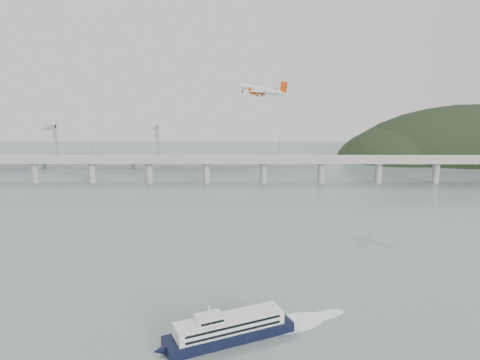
{
  "coord_description": "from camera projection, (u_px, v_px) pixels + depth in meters",
  "views": [
    {
      "loc": [
        1.06,
        -198.52,
        94.62
      ],
      "look_at": [
        0.0,
        55.0,
        36.0
      ],
      "focal_mm": 35.0,
      "sensor_mm": 36.0,
      "label": 1
    }
  ],
  "objects": [
    {
      "name": "bridge",
      "position": [
        239.0,
        163.0,
        405.62
      ],
      "size": [
        800.0,
        22.0,
        23.9
      ],
      "color": "#999896",
      "rests_on": "ground"
    },
    {
      "name": "ferry",
      "position": [
        229.0,
        329.0,
        169.19
      ],
      "size": [
        73.83,
        38.91,
        14.85
      ],
      "rotation": [
        0.0,
        0.0,
        0.42
      ],
      "color": "black",
      "rests_on": "ground"
    },
    {
      "name": "distant_fleet",
      "position": [
        87.0,
        162.0,
        472.23
      ],
      "size": [
        453.0,
        60.9,
        40.0
      ],
      "color": "gray",
      "rests_on": "ground"
    },
    {
      "name": "airliner",
      "position": [
        261.0,
        90.0,
        284.23
      ],
      "size": [
        32.77,
        30.81,
        9.73
      ],
      "rotation": [
        0.05,
        -0.17,
        2.58
      ],
      "color": "white",
      "rests_on": "ground"
    },
    {
      "name": "ground",
      "position": [
        240.0,
        283.0,
        214.74
      ],
      "size": [
        900.0,
        900.0,
        0.0
      ],
      "primitive_type": "plane",
      "color": "slate",
      "rests_on": "ground"
    }
  ]
}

